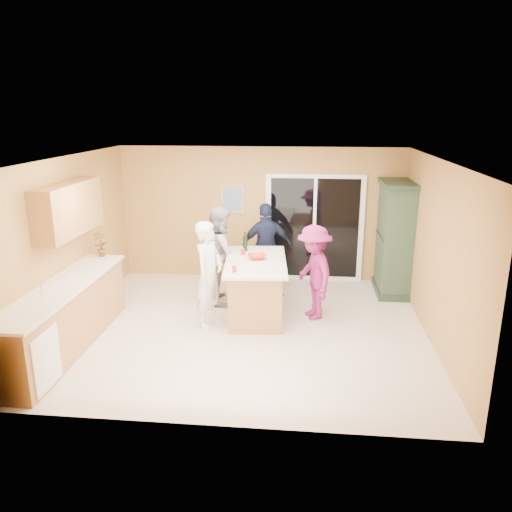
# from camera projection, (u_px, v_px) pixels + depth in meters

# --- Properties ---
(floor) EXTENTS (5.50, 5.50, 0.00)m
(floor) POSITION_uv_depth(u_px,v_px,m) (246.00, 328.00, 7.74)
(floor) COLOR beige
(floor) RESTS_ON ground
(ceiling) EXTENTS (5.50, 5.00, 0.10)m
(ceiling) POSITION_uv_depth(u_px,v_px,m) (245.00, 159.00, 7.01)
(ceiling) COLOR white
(ceiling) RESTS_ON wall_back
(wall_back) EXTENTS (5.50, 0.10, 2.60)m
(wall_back) POSITION_uv_depth(u_px,v_px,m) (261.00, 214.00, 9.76)
(wall_back) COLOR tan
(wall_back) RESTS_ON ground
(wall_front) EXTENTS (5.50, 0.10, 2.60)m
(wall_front) POSITION_uv_depth(u_px,v_px,m) (215.00, 314.00, 4.99)
(wall_front) COLOR tan
(wall_front) RESTS_ON ground
(wall_left) EXTENTS (0.10, 5.00, 2.60)m
(wall_left) POSITION_uv_depth(u_px,v_px,m) (67.00, 243.00, 7.64)
(wall_left) COLOR tan
(wall_left) RESTS_ON ground
(wall_right) EXTENTS (0.10, 5.00, 2.60)m
(wall_right) POSITION_uv_depth(u_px,v_px,m) (436.00, 253.00, 7.11)
(wall_right) COLOR tan
(wall_right) RESTS_ON ground
(left_cabinet_run) EXTENTS (0.65, 3.05, 1.24)m
(left_cabinet_run) POSITION_uv_depth(u_px,v_px,m) (60.00, 322.00, 6.85)
(left_cabinet_run) COLOR #A97041
(left_cabinet_run) RESTS_ON floor
(upper_cabinets) EXTENTS (0.35, 1.60, 0.75)m
(upper_cabinets) POSITION_uv_depth(u_px,v_px,m) (68.00, 209.00, 7.27)
(upper_cabinets) COLOR #A97041
(upper_cabinets) RESTS_ON wall_left
(sliding_door) EXTENTS (1.90, 0.07, 2.10)m
(sliding_door) POSITION_uv_depth(u_px,v_px,m) (314.00, 228.00, 9.70)
(sliding_door) COLOR white
(sliding_door) RESTS_ON floor
(framed_picture) EXTENTS (0.46, 0.04, 0.56)m
(framed_picture) POSITION_uv_depth(u_px,v_px,m) (233.00, 199.00, 9.71)
(framed_picture) COLOR tan
(framed_picture) RESTS_ON wall_back
(kitchen_island) EXTENTS (1.12, 1.86, 0.94)m
(kitchen_island) POSITION_uv_depth(u_px,v_px,m) (256.00, 289.00, 8.16)
(kitchen_island) COLOR #A97041
(kitchen_island) RESTS_ON floor
(green_hutch) EXTENTS (0.59, 1.12, 2.06)m
(green_hutch) POSITION_uv_depth(u_px,v_px,m) (394.00, 240.00, 9.03)
(green_hutch) COLOR #203424
(green_hutch) RESTS_ON floor
(woman_white) EXTENTS (0.56, 0.70, 1.66)m
(woman_white) POSITION_uv_depth(u_px,v_px,m) (209.00, 275.00, 7.66)
(woman_white) COLOR white
(woman_white) RESTS_ON floor
(woman_grey) EXTENTS (0.80, 0.94, 1.70)m
(woman_grey) POSITION_uv_depth(u_px,v_px,m) (222.00, 254.00, 8.67)
(woman_grey) COLOR #9E9EA1
(woman_grey) RESTS_ON floor
(woman_navy) EXTENTS (1.03, 0.66, 1.64)m
(woman_navy) POSITION_uv_depth(u_px,v_px,m) (266.00, 247.00, 9.26)
(woman_navy) COLOR #1A213A
(woman_navy) RESTS_ON floor
(woman_magenta) EXTENTS (0.89, 1.13, 1.54)m
(woman_magenta) POSITION_uv_depth(u_px,v_px,m) (314.00, 272.00, 7.96)
(woman_magenta) COLOR #801C52
(woman_magenta) RESTS_ON floor
(serving_bowl) EXTENTS (0.34, 0.34, 0.07)m
(serving_bowl) POSITION_uv_depth(u_px,v_px,m) (257.00, 257.00, 8.10)
(serving_bowl) COLOR red
(serving_bowl) RESTS_ON kitchen_island
(tulip_vase) EXTENTS (0.27, 0.23, 0.43)m
(tulip_vase) POSITION_uv_depth(u_px,v_px,m) (101.00, 244.00, 8.16)
(tulip_vase) COLOR #AC1911
(tulip_vase) RESTS_ON left_cabinet_run
(tumbler_near) EXTENTS (0.08, 0.08, 0.09)m
(tumbler_near) POSITION_uv_depth(u_px,v_px,m) (234.00, 269.00, 7.43)
(tumbler_near) COLOR red
(tumbler_near) RESTS_ON kitchen_island
(tumbler_far) EXTENTS (0.09, 0.09, 0.10)m
(tumbler_far) POSITION_uv_depth(u_px,v_px,m) (243.00, 252.00, 8.31)
(tumbler_far) COLOR red
(tumbler_far) RESTS_ON kitchen_island
(wine_bottle) EXTENTS (0.08, 0.08, 0.34)m
(wine_bottle) POSITION_uv_depth(u_px,v_px,m) (245.00, 243.00, 8.54)
(wine_bottle) COLOR black
(wine_bottle) RESTS_ON kitchen_island
(white_plate) EXTENTS (0.30, 0.30, 0.02)m
(white_plate) POSITION_uv_depth(u_px,v_px,m) (247.00, 264.00, 7.80)
(white_plate) COLOR white
(white_plate) RESTS_ON kitchen_island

